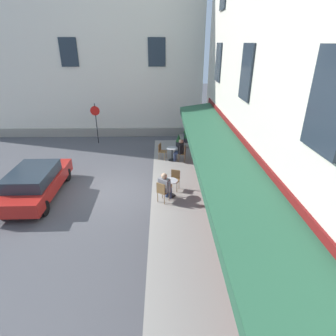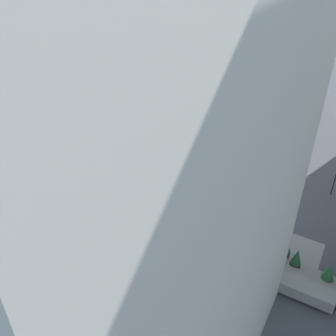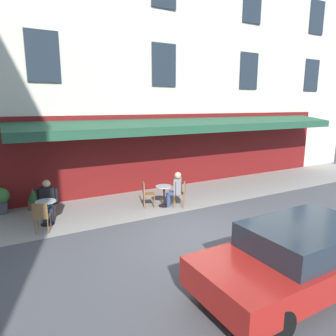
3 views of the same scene
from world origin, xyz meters
TOP-DOWN VIEW (x-y plane):
  - ground_plane at (0.00, 0.00)m, footprint 70.00×70.00m
  - sidewalk_cafe_terrace at (-3.25, -3.40)m, footprint 20.50×3.20m
  - corner_building_facade at (13.00, 3.50)m, footprint 10.12×17.00m
  - back_alley_steps at (6.60, -4.59)m, footprint 2.40×1.75m
  - cafe_table_near_entrance at (3.52, -2.83)m, footprint 0.60×0.60m
  - cafe_chair_wicker_back_row at (3.73, -2.24)m, footprint 0.51×0.51m
  - cafe_chair_wicker_by_window at (3.38, -3.45)m, footprint 0.48×0.48m
  - cafe_table_mid_terrace at (-0.41, -2.64)m, footprint 0.60×0.60m
  - cafe_chair_wicker_corner_left at (-0.93, -2.27)m, footprint 0.56×0.56m
  - cafe_chair_wicker_near_door at (0.19, -2.84)m, footprint 0.51×0.51m
  - seated_patron_in_grey at (-0.75, -2.39)m, footprint 0.62×0.60m
  - seated_companion_in_black at (3.42, -3.24)m, footprint 0.63×0.59m
  - no_parking_sign at (6.53, 1.92)m, footprint 0.09×0.59m
  - potted_plant_entrance_right at (6.22, -3.87)m, footprint 0.39×0.39m
  - potted_plant_mid_terrace at (7.36, -3.96)m, footprint 0.44×0.44m
  - potted_plant_under_sign at (4.71, -4.58)m, footprint 0.54×0.54m
  - potted_plant_by_steps at (5.73, -3.33)m, footprint 0.37×0.37m
  - potted_plant_entrance_left at (3.73, -4.52)m, footprint 0.39×0.39m
  - parked_car_red at (-0.37, 3.07)m, footprint 4.32×1.85m

SIDE VIEW (x-z plane):
  - ground_plane at x=0.00m, z-range 0.00..0.00m
  - sidewalk_cafe_terrace at x=-3.25m, z-range 0.00..0.01m
  - back_alley_steps at x=6.60m, z-range -0.06..0.54m
  - potted_plant_entrance_left at x=3.73m, z-range -0.01..0.75m
  - potted_plant_by_steps at x=5.73m, z-range -0.01..0.84m
  - potted_plant_mid_terrace at x=7.36m, z-range -0.01..0.99m
  - cafe_table_near_entrance at x=3.52m, z-range 0.12..0.87m
  - cafe_table_mid_terrace at x=-0.41m, z-range 0.12..0.87m
  - potted_plant_under_sign at x=4.71m, z-range 0.08..0.97m
  - potted_plant_entrance_right at x=6.22m, z-range -0.01..1.06m
  - cafe_chair_wicker_back_row at x=3.73m, z-range 0.09..1.00m
  - cafe_chair_wicker_by_window at x=3.38m, z-range 0.09..1.00m
  - cafe_chair_wicker_corner_left at x=-0.93m, z-range 0.09..1.00m
  - cafe_chair_wicker_near_door at x=0.19m, z-range 0.09..1.00m
  - seated_patron_in_grey at x=-0.75m, z-range 0.05..1.33m
  - seated_companion_in_black at x=3.42m, z-range 0.05..1.33m
  - parked_car_red at x=-0.37m, z-range 0.05..1.38m
  - no_parking_sign at x=6.53m, z-range 0.49..3.09m
  - corner_building_facade at x=13.00m, z-range 0.00..15.00m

